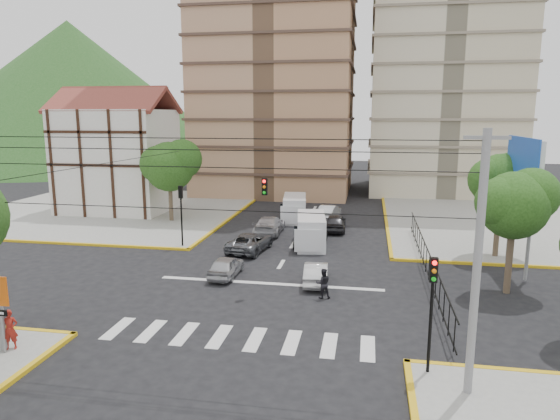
% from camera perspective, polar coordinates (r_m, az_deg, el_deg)
% --- Properties ---
extents(ground, '(160.00, 160.00, 0.00)m').
position_cam_1_polar(ground, '(27.85, -1.68, -9.20)').
color(ground, black).
rests_on(ground, ground).
extents(sidewalk_nw, '(26.00, 26.00, 0.15)m').
position_cam_1_polar(sidewalk_nw, '(53.04, -18.66, 0.01)').
color(sidewalk_nw, gray).
rests_on(sidewalk_nw, ground).
extents(sidewalk_ne, '(26.00, 26.00, 0.15)m').
position_cam_1_polar(sidewalk_ne, '(48.80, 27.34, -1.55)').
color(sidewalk_ne, gray).
rests_on(sidewalk_ne, ground).
extents(crosswalk_stripes, '(12.00, 2.40, 0.01)m').
position_cam_1_polar(crosswalk_stripes, '(22.46, -4.91, -14.35)').
color(crosswalk_stripes, silver).
rests_on(crosswalk_stripes, ground).
extents(stop_line, '(13.00, 0.40, 0.01)m').
position_cam_1_polar(stop_line, '(28.95, -1.19, -8.39)').
color(stop_line, silver).
rests_on(stop_line, ground).
extents(tudor_building, '(10.80, 8.05, 12.23)m').
position_cam_1_polar(tudor_building, '(51.89, -18.04, 5.59)').
color(tudor_building, silver).
rests_on(tudor_building, ground).
extents(distant_hill, '(70.00, 70.00, 28.00)m').
position_cam_1_polar(distant_hill, '(113.16, -22.68, 12.32)').
color(distant_hill, '#1E4F1A').
rests_on(distant_hill, ground).
extents(park_fence, '(0.10, 22.50, 1.66)m').
position_cam_1_polar(park_fence, '(31.78, 16.29, -7.08)').
color(park_fence, black).
rests_on(park_fence, ground).
extents(billboard, '(0.36, 6.20, 8.10)m').
position_cam_1_polar(billboard, '(33.05, 26.03, 3.59)').
color(billboard, slate).
rests_on(billboard, ground).
extents(tree_park_a, '(4.41, 3.60, 6.83)m').
position_cam_1_polar(tree_park_a, '(29.01, 25.36, 0.80)').
color(tree_park_a, '#473828').
rests_on(tree_park_a, ground).
extents(tree_park_c, '(4.65, 3.80, 7.25)m').
position_cam_1_polar(tree_park_c, '(35.93, 24.10, 3.18)').
color(tree_park_c, '#473828').
rests_on(tree_park_c, ground).
extents(tree_tudor, '(5.39, 4.40, 7.43)m').
position_cam_1_polar(tree_tudor, '(45.26, -12.43, 5.13)').
color(tree_tudor, '#473828').
rests_on(tree_tudor, ground).
extents(traffic_light_se, '(0.28, 0.22, 4.40)m').
position_cam_1_polar(traffic_light_se, '(19.08, 16.99, -9.38)').
color(traffic_light_se, black).
rests_on(traffic_light_se, ground).
extents(traffic_light_nw, '(0.28, 0.22, 4.40)m').
position_cam_1_polar(traffic_light_nw, '(36.48, -11.24, 0.49)').
color(traffic_light_nw, black).
rests_on(traffic_light_nw, ground).
extents(traffic_light_hanging, '(18.00, 9.12, 0.92)m').
position_cam_1_polar(traffic_light_hanging, '(24.44, -2.73, 2.26)').
color(traffic_light_hanging, black).
rests_on(traffic_light_hanging, ground).
extents(utility_pole_se, '(1.40, 0.28, 9.00)m').
position_cam_1_polar(utility_pole_se, '(17.64, 21.62, -5.68)').
color(utility_pole_se, slate).
rests_on(utility_pole_se, ground).
extents(van_right_lane, '(2.63, 5.28, 2.28)m').
position_cam_1_polar(van_right_lane, '(36.59, 3.53, -2.49)').
color(van_right_lane, silver).
rests_on(van_right_lane, ground).
extents(van_left_lane, '(2.59, 5.24, 2.26)m').
position_cam_1_polar(van_left_lane, '(45.19, 1.64, 0.09)').
color(van_left_lane, silver).
rests_on(van_left_lane, ground).
extents(car_silver_front_left, '(1.54, 3.70, 1.25)m').
position_cam_1_polar(car_silver_front_left, '(30.17, -6.19, -6.41)').
color(car_silver_front_left, '#AEAEB2').
rests_on(car_silver_front_left, ground).
extents(car_white_front_right, '(1.57, 3.86, 1.24)m').
position_cam_1_polar(car_white_front_right, '(28.91, 4.16, -7.16)').
color(car_white_front_right, silver).
rests_on(car_white_front_right, ground).
extents(car_grey_mid_left, '(2.87, 5.06, 1.33)m').
position_cam_1_polar(car_grey_mid_left, '(35.45, -3.43, -3.67)').
color(car_grey_mid_left, '#5B5D62').
rests_on(car_grey_mid_left, ground).
extents(car_silver_rear_left, '(2.10, 5.02, 1.45)m').
position_cam_1_polar(car_silver_rear_left, '(40.49, -1.23, -1.72)').
color(car_silver_rear_left, '#ABABAF').
rests_on(car_silver_rear_left, ground).
extents(car_darkgrey_mid_right, '(1.82, 4.23, 1.42)m').
position_cam_1_polar(car_darkgrey_mid_right, '(41.74, 6.35, -1.42)').
color(car_darkgrey_mid_right, '#27272A').
rests_on(car_darkgrey_mid_right, ground).
extents(car_white_rear_right, '(2.08, 4.29, 1.36)m').
position_cam_1_polar(car_white_rear_right, '(46.35, 5.63, -0.21)').
color(car_white_rear_right, silver).
rests_on(car_white_rear_right, ground).
extents(pedestrian_sw_corner, '(0.71, 0.60, 1.66)m').
position_cam_1_polar(pedestrian_sw_corner, '(23.50, -28.47, -11.92)').
color(pedestrian_sw_corner, maroon).
rests_on(pedestrian_sw_corner, sidewalk_sw).
extents(pedestrian_crosswalk, '(0.92, 0.80, 1.62)m').
position_cam_1_polar(pedestrian_crosswalk, '(26.61, 4.94, -8.36)').
color(pedestrian_crosswalk, black).
rests_on(pedestrian_crosswalk, ground).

